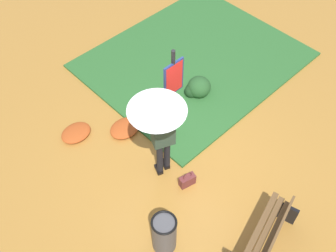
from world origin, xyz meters
The scene contains 10 objects.
ground_plane centered at (0.00, 0.00, 0.00)m, with size 18.00×18.00×0.00m, color #B27A33.
grass_verge centered at (-2.48, -1.92, 0.03)m, with size 4.80×4.00×0.05m.
person_with_umbrella centered at (0.27, -0.15, 1.55)m, with size 0.96×0.96×2.04m.
info_sign_post centered at (-0.45, -0.57, 1.44)m, with size 0.44×0.07×2.30m.
handbag centered at (0.10, 0.39, 0.13)m, with size 0.32×0.21×0.37m.
park_bench centered at (0.02, 2.10, 0.40)m, with size 1.43×0.72×0.75m.
trash_bin centered at (1.21, 0.95, 0.42)m, with size 0.42×0.42×0.83m.
shrub_cluster centered at (-1.72, -1.08, 0.22)m, with size 0.57×0.51×0.46m.
leaf_pile_near_person centered at (0.11, -1.41, 0.07)m, with size 0.65×0.52×0.14m.
leaf_pile_by_bench centered at (0.91, -2.01, 0.07)m, with size 0.63×0.51×0.14m.
Camera 1 is at (3.05, 2.95, 6.48)m, focal length 42.70 mm.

